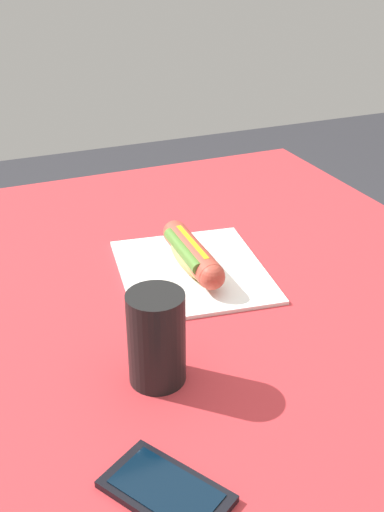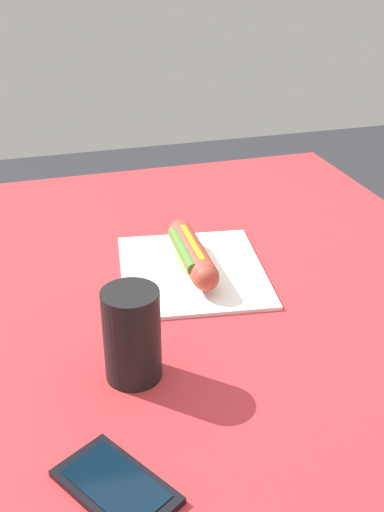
% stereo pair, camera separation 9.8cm
% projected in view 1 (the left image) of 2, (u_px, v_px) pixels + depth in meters
% --- Properties ---
extents(dining_table, '(1.15, 0.99, 0.74)m').
position_uv_depth(dining_table, '(196.00, 360.00, 0.98)').
color(dining_table, brown).
rests_on(dining_table, ground).
extents(paper_wrapper, '(0.30, 0.27, 0.01)m').
position_uv_depth(paper_wrapper, '(192.00, 271.00, 0.99)').
color(paper_wrapper, white).
rests_on(paper_wrapper, dining_table).
extents(hot_dog, '(0.21, 0.05, 0.05)m').
position_uv_depth(hot_dog, '(191.00, 254.00, 0.98)').
color(hot_dog, tan).
rests_on(hot_dog, paper_wrapper).
extents(cell_phone, '(0.14, 0.13, 0.01)m').
position_uv_depth(cell_phone, '(166.00, 491.00, 0.60)').
color(cell_phone, black).
rests_on(cell_phone, dining_table).
extents(drinking_cup, '(0.07, 0.07, 0.12)m').
position_uv_depth(drinking_cup, '(156.00, 338.00, 0.73)').
color(drinking_cup, black).
rests_on(drinking_cup, dining_table).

